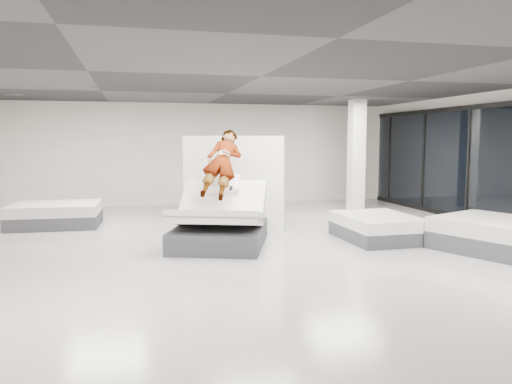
% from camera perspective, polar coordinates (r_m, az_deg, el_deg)
% --- Properties ---
extents(room, '(14.00, 14.04, 3.20)m').
position_cam_1_polar(room, '(9.19, 0.61, 3.14)').
color(room, '#B0ADA6').
rests_on(room, ground).
extents(hero_bed, '(2.32, 2.66, 1.36)m').
position_cam_1_polar(hero_bed, '(9.76, -4.11, -3.66)').
color(hero_bed, '#37373C').
rests_on(hero_bed, floor).
extents(person, '(1.16, 1.74, 1.61)m').
position_cam_1_polar(person, '(9.96, -3.84, 2.02)').
color(person, slate).
rests_on(person, hero_bed).
extents(remote, '(0.09, 0.15, 0.08)m').
position_cam_1_polar(remote, '(9.61, -2.88, 0.45)').
color(remote, black).
rests_on(remote, person).
extents(divider_panel, '(2.16, 1.14, 2.15)m').
position_cam_1_polar(divider_panel, '(11.38, -2.66, 1.02)').
color(divider_panel, white).
rests_on(divider_panel, floor).
extents(flat_bed_right_far, '(1.41, 1.87, 0.51)m').
position_cam_1_polar(flat_bed_right_far, '(10.62, 13.70, -3.96)').
color(flat_bed_right_far, '#37373C').
rests_on(flat_bed_right_far, floor).
extents(flat_bed_right_near, '(2.39, 2.69, 0.61)m').
position_cam_1_polar(flat_bed_right_near, '(10.18, 26.51, -4.56)').
color(flat_bed_right_near, '#37373C').
rests_on(flat_bed_right_near, floor).
extents(flat_bed_left_far, '(2.08, 1.60, 0.55)m').
position_cam_1_polar(flat_bed_left_far, '(12.81, -21.93, -2.44)').
color(flat_bed_left_far, '#37373C').
rests_on(flat_bed_left_far, floor).
extents(column, '(0.40, 0.40, 3.20)m').
position_cam_1_polar(column, '(14.80, 11.40, 4.10)').
color(column, white).
rests_on(column, floor).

